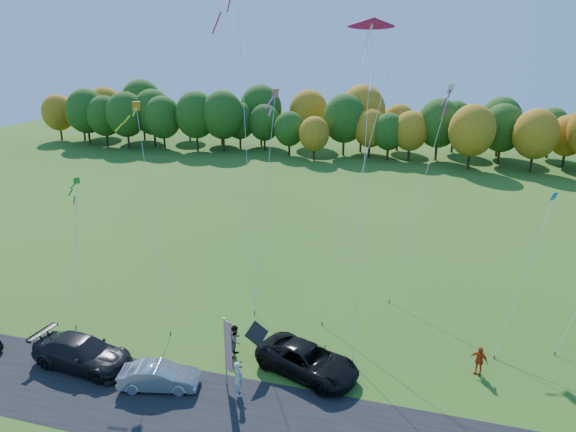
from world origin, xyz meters
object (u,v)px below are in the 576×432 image
(silver_sedan, at_px, (159,376))
(feather_flag, at_px, (228,346))
(black_suv, at_px, (308,360))
(person_east, at_px, (479,360))

(silver_sedan, xyz_separation_m, feather_flag, (3.44, 1.18, 1.73))
(black_suv, height_order, person_east, person_east)
(person_east, xyz_separation_m, feather_flag, (-12.68, -4.65, 1.58))
(black_suv, relative_size, feather_flag, 1.47)
(black_suv, xyz_separation_m, silver_sedan, (-7.16, -3.33, -0.13))
(person_east, bearing_deg, silver_sedan, -132.67)
(silver_sedan, xyz_separation_m, person_east, (16.12, 5.83, 0.15))
(black_suv, bearing_deg, person_east, -53.65)
(silver_sedan, height_order, feather_flag, feather_flag)
(silver_sedan, distance_m, person_east, 17.14)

